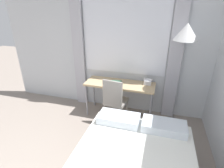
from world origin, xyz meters
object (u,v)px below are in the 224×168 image
Objects in this scene: desk_chair at (115,99)px; standing_lamp at (185,39)px; desk at (120,86)px; book at (116,82)px; telephone at (148,82)px.

standing_lamp is at bearing 22.34° from desk_chair.
desk is 0.10m from book.
standing_lamp is (1.11, 0.29, 1.14)m from desk_chair.
telephone reaches higher than book.
desk_chair is 1.61m from standing_lamp.
standing_lamp is 7.84× the size of book.
desk is 5.72× the size of book.
desk_chair reaches higher than telephone.
standing_lamp is (1.08, 0.01, 0.98)m from desk.
book is (-0.61, -0.12, -0.04)m from telephone.
book is at bearing 107.06° from desk_chair.
desk is 1.50× the size of desk_chair.
desk_chair is at bearing -165.57° from standing_lamp.
telephone reaches higher than desk.
book is (-1.15, -0.02, -0.91)m from standing_lamp.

